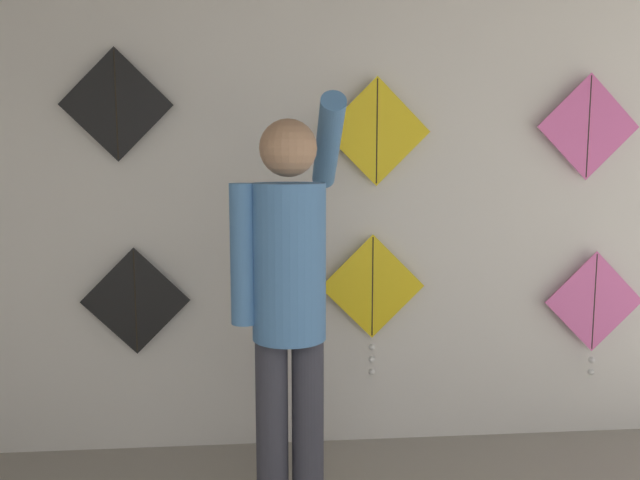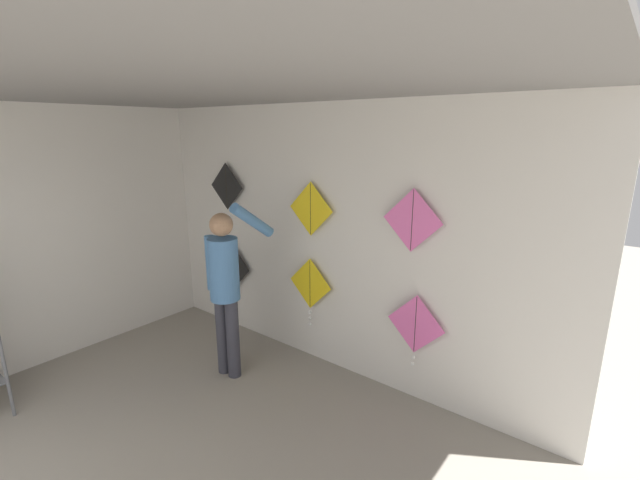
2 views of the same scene
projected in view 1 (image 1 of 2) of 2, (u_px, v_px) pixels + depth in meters
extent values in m
cube|color=silver|center=(372.00, 193.00, 3.40)|extent=(5.38, 0.06, 2.80)
cylinder|color=#383842|center=(272.00, 438.00, 2.61)|extent=(0.13, 0.13, 0.85)
cylinder|color=#383842|center=(308.00, 435.00, 2.64)|extent=(0.13, 0.13, 0.85)
cylinder|color=#4C7FB7|center=(289.00, 262.00, 2.53)|extent=(0.30, 0.30, 0.64)
sphere|color=tan|center=(288.00, 148.00, 2.47)|extent=(0.23, 0.23, 0.23)
cylinder|color=#4C7FB7|center=(243.00, 254.00, 2.50)|extent=(0.11, 0.11, 0.57)
cylinder|color=#4C7FB7|center=(328.00, 143.00, 2.72)|extent=(0.11, 0.53, 0.41)
cube|color=black|center=(135.00, 301.00, 3.28)|extent=(0.57, 0.01, 0.57)
cylinder|color=black|center=(135.00, 301.00, 3.28)|extent=(0.01, 0.01, 0.54)
cube|color=yellow|center=(372.00, 287.00, 3.38)|extent=(0.57, 0.01, 0.57)
cylinder|color=black|center=(372.00, 287.00, 3.37)|extent=(0.01, 0.01, 0.54)
sphere|color=white|center=(372.00, 347.00, 3.41)|extent=(0.04, 0.04, 0.04)
sphere|color=white|center=(372.00, 359.00, 3.42)|extent=(0.04, 0.04, 0.04)
sphere|color=white|center=(372.00, 372.00, 3.43)|extent=(0.04, 0.04, 0.04)
cube|color=pink|center=(594.00, 302.00, 3.49)|extent=(0.57, 0.01, 0.57)
cylinder|color=black|center=(594.00, 302.00, 3.49)|extent=(0.01, 0.01, 0.54)
sphere|color=white|center=(592.00, 360.00, 3.53)|extent=(0.04, 0.04, 0.04)
sphere|color=white|center=(591.00, 372.00, 3.54)|extent=(0.04, 0.04, 0.04)
cube|color=black|center=(116.00, 105.00, 3.14)|extent=(0.57, 0.01, 0.57)
cylinder|color=black|center=(116.00, 105.00, 3.14)|extent=(0.01, 0.01, 0.54)
cube|color=yellow|center=(377.00, 132.00, 3.27)|extent=(0.57, 0.01, 0.57)
cylinder|color=black|center=(377.00, 132.00, 3.27)|extent=(0.01, 0.01, 0.54)
cube|color=pink|center=(588.00, 127.00, 3.36)|extent=(0.57, 0.01, 0.57)
cylinder|color=black|center=(589.00, 127.00, 3.36)|extent=(0.01, 0.01, 0.54)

